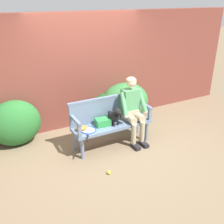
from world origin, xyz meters
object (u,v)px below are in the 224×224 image
object	(u,v)px
tennis_racket	(88,131)
sports_bag	(103,122)
garden_bench	(112,127)
person_seated	(132,107)
baseball_glove	(81,128)
dog_on_bench	(114,116)
tennis_ball	(109,172)

from	to	relation	value
tennis_racket	sports_bag	size ratio (longest dim) A/B	2.05
garden_bench	person_seated	distance (m)	0.56
person_seated	baseball_glove	size ratio (longest dim) A/B	6.12
person_seated	tennis_racket	world-z (taller)	person_seated
dog_on_bench	garden_bench	bearing A→B (deg)	107.80
baseball_glove	tennis_ball	bearing A→B (deg)	-77.66
garden_bench	baseball_glove	size ratio (longest dim) A/B	7.19
dog_on_bench	tennis_ball	world-z (taller)	dog_on_bench
person_seated	garden_bench	bearing A→B (deg)	178.65
tennis_racket	person_seated	bearing A→B (deg)	3.67
baseball_glove	sports_bag	xyz separation A→B (m)	(0.44, -0.01, 0.03)
garden_bench	tennis_racket	world-z (taller)	tennis_racket
dog_on_bench	sports_bag	world-z (taller)	dog_on_bench
dog_on_bench	tennis_ball	size ratio (longest dim) A/B	5.77
dog_on_bench	tennis_ball	xyz separation A→B (m)	(-0.51, -0.76, -0.63)
garden_bench	dog_on_bench	world-z (taller)	dog_on_bench
garden_bench	baseball_glove	world-z (taller)	baseball_glove
garden_bench	baseball_glove	distance (m)	0.64
garden_bench	baseball_glove	bearing A→B (deg)	177.10
person_seated	baseball_glove	world-z (taller)	person_seated
person_seated	sports_bag	world-z (taller)	person_seated
baseball_glove	tennis_racket	bearing A→B (deg)	-44.37
tennis_racket	tennis_ball	size ratio (longest dim) A/B	8.68
baseball_glove	tennis_ball	distance (m)	0.99
baseball_glove	tennis_ball	xyz separation A→B (m)	(0.14, -0.85, -0.49)
person_seated	tennis_ball	size ratio (longest dim) A/B	20.41
person_seated	tennis_racket	distance (m)	1.02
garden_bench	tennis_ball	distance (m)	1.03
tennis_racket	tennis_ball	xyz separation A→B (m)	(0.04, -0.75, -0.45)
person_seated	dog_on_bench	xyz separation A→B (m)	(-0.43, -0.05, -0.08)
tennis_racket	baseball_glove	size ratio (longest dim) A/B	2.60
tennis_racket	garden_bench	bearing A→B (deg)	7.85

